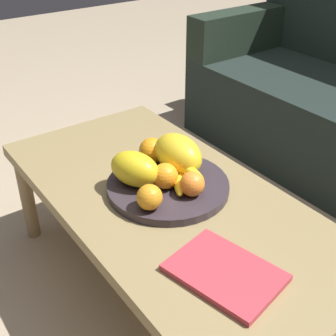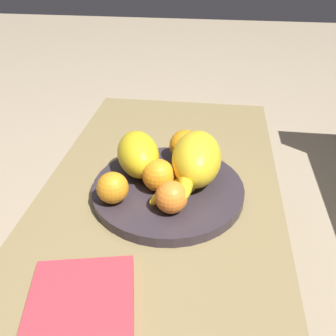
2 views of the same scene
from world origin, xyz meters
name	(u,v)px [view 1 (image 1 of 2)]	position (x,y,z in m)	size (l,w,h in m)	color
ground_plane	(168,291)	(0.00, 0.00, 0.00)	(8.00, 8.00, 0.00)	tan
coffee_table	(168,208)	(0.00, 0.00, 0.35)	(1.18, 0.58, 0.39)	olive
fruit_bowl	(168,186)	(-0.03, 0.02, 0.41)	(0.36, 0.36, 0.03)	#342B32
melon_large_front	(135,169)	(-0.08, -0.06, 0.47)	(0.16, 0.10, 0.10)	yellow
melon_smaller_beside	(178,154)	(-0.06, 0.08, 0.48)	(0.18, 0.12, 0.12)	yellow
orange_front	(150,197)	(0.05, -0.09, 0.45)	(0.07, 0.07, 0.07)	orange
orange_left	(192,184)	(0.06, 0.04, 0.45)	(0.07, 0.07, 0.07)	orange
orange_right	(164,176)	(-0.01, 0.00, 0.46)	(0.08, 0.08, 0.08)	orange
orange_back	(152,151)	(-0.15, 0.05, 0.46)	(0.08, 0.08, 0.08)	orange
banana_bunch	(184,175)	(0.00, 0.06, 0.44)	(0.15, 0.14, 0.06)	yellow
magazine	(225,273)	(0.34, -0.08, 0.40)	(0.25, 0.18, 0.02)	#BC3843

